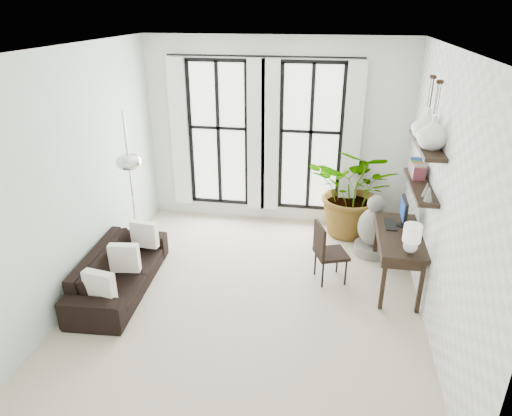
% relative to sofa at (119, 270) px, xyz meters
% --- Properties ---
extents(floor, '(5.00, 5.00, 0.00)m').
position_rel_sofa_xyz_m(floor, '(1.80, 0.12, -0.29)').
color(floor, beige).
rests_on(floor, ground).
extents(ceiling, '(5.00, 5.00, 0.00)m').
position_rel_sofa_xyz_m(ceiling, '(1.80, 0.12, 2.91)').
color(ceiling, white).
rests_on(ceiling, wall_back).
extents(wall_left, '(0.00, 5.00, 5.00)m').
position_rel_sofa_xyz_m(wall_left, '(-0.45, 0.12, 1.31)').
color(wall_left, silver).
rests_on(wall_left, floor).
extents(wall_right, '(0.00, 5.00, 5.00)m').
position_rel_sofa_xyz_m(wall_right, '(4.05, 0.12, 1.31)').
color(wall_right, white).
rests_on(wall_right, floor).
extents(wall_back, '(4.50, 0.00, 4.50)m').
position_rel_sofa_xyz_m(wall_back, '(1.80, 2.62, 1.31)').
color(wall_back, white).
rests_on(wall_back, floor).
extents(windows, '(3.26, 0.13, 2.65)m').
position_rel_sofa_xyz_m(windows, '(1.60, 2.55, 1.27)').
color(windows, white).
rests_on(windows, wall_back).
extents(wall_shelves, '(0.25, 1.30, 0.60)m').
position_rel_sofa_xyz_m(wall_shelves, '(3.91, 0.78, 1.44)').
color(wall_shelves, black).
rests_on(wall_shelves, wall_right).
extents(sofa, '(0.90, 2.04, 0.58)m').
position_rel_sofa_xyz_m(sofa, '(0.00, 0.00, 0.00)').
color(sofa, black).
rests_on(sofa, floor).
extents(throw_pillows, '(0.40, 1.52, 0.40)m').
position_rel_sofa_xyz_m(throw_pillows, '(0.10, 0.00, 0.21)').
color(throw_pillows, white).
rests_on(throw_pillows, sofa).
extents(plant, '(1.79, 1.68, 1.60)m').
position_rel_sofa_xyz_m(plant, '(3.20, 2.23, 0.51)').
color(plant, '#2D7228').
rests_on(plant, floor).
extents(desk, '(0.57, 1.36, 1.19)m').
position_rel_sofa_xyz_m(desk, '(3.74, 0.70, 0.45)').
color(desk, black).
rests_on(desk, floor).
extents(desk_chair, '(0.54, 0.54, 0.89)m').
position_rel_sofa_xyz_m(desk_chair, '(2.78, 0.69, 0.22)').
color(desk_chair, black).
rests_on(desk_chair, floor).
extents(arc_lamp, '(0.74, 1.16, 2.40)m').
position_rel_sofa_xyz_m(arc_lamp, '(0.10, 0.45, 1.55)').
color(arc_lamp, silver).
rests_on(arc_lamp, floor).
extents(buddha, '(0.55, 0.55, 0.99)m').
position_rel_sofa_xyz_m(buddha, '(3.49, 1.60, 0.13)').
color(buddha, gray).
rests_on(buddha, floor).
extents(vase_a, '(0.37, 0.37, 0.38)m').
position_rel_sofa_xyz_m(vase_a, '(3.91, 0.50, 1.97)').
color(vase_a, white).
rests_on(vase_a, shelf_upper).
extents(vase_b, '(0.37, 0.37, 0.38)m').
position_rel_sofa_xyz_m(vase_b, '(3.91, 0.90, 1.97)').
color(vase_b, white).
rests_on(vase_b, shelf_upper).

